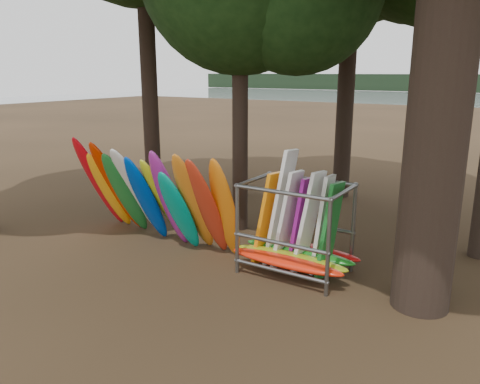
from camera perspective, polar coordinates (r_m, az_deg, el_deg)
The scene contains 3 objects.
ground at distance 11.61m, azimuth -1.35°, elevation -8.70°, with size 120.00×120.00×0.00m, color #47331E.
kayak_row at distance 12.81m, azimuth -10.82°, elevation -0.57°, with size 5.28×1.99×2.97m.
storage_rack at distance 10.89m, azimuth 6.78°, elevation -4.85°, with size 2.85×1.52×2.86m.
Camera 1 is at (5.97, -8.85, 4.57)m, focal length 35.00 mm.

